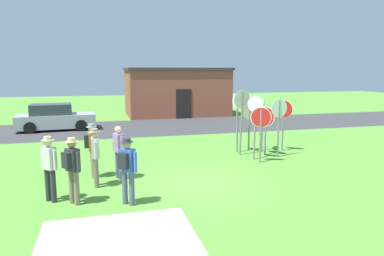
{
  "coord_description": "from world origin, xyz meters",
  "views": [
    {
      "loc": [
        -2.7,
        -9.85,
        3.4
      ],
      "look_at": [
        0.63,
        2.55,
        1.3
      ],
      "focal_mm": 32.92,
      "sensor_mm": 36.0,
      "label": 1
    }
  ],
  "objects": [
    {
      "name": "building_background",
      "position": [
        3.21,
        16.88,
        1.81
      ],
      "size": [
        7.68,
        5.08,
        3.6
      ],
      "color": "brown",
      "rests_on": "ground"
    },
    {
      "name": "stop_sign_nearest",
      "position": [
        4.14,
        2.47,
        1.58
      ],
      "size": [
        0.73,
        0.12,
        2.31
      ],
      "color": "slate",
      "rests_on": "ground"
    },
    {
      "name": "stop_sign_leaning_right",
      "position": [
        4.85,
        3.38,
        1.5
      ],
      "size": [
        0.6,
        0.52,
        2.19
      ],
      "color": "slate",
      "rests_on": "ground"
    },
    {
      "name": "person_with_sunhat",
      "position": [
        -3.98,
        -0.37,
        0.98
      ],
      "size": [
        0.43,
        0.43,
        1.74
      ],
      "color": "#2D2D33",
      "rests_on": "ground"
    },
    {
      "name": "stop_sign_low_front",
      "position": [
        3.08,
        2.37,
        1.63
      ],
      "size": [
        0.48,
        0.46,
        2.46
      ],
      "color": "slate",
      "rests_on": "ground"
    },
    {
      "name": "parked_car_on_street",
      "position": [
        -5.11,
        11.64,
        0.69
      ],
      "size": [
        4.41,
        2.24,
        1.51
      ],
      "color": "#A5A8AD",
      "rests_on": "ground"
    },
    {
      "name": "street_asphalt",
      "position": [
        0.0,
        11.21,
        0.0
      ],
      "size": [
        60.0,
        6.4,
        0.01
      ],
      "primitive_type": "cube",
      "color": "#38383A",
      "rests_on": "ground"
    },
    {
      "name": "concrete_path",
      "position": [
        -2.41,
        -2.87,
        0.0
      ],
      "size": [
        3.2,
        2.4,
        0.01
      ],
      "primitive_type": "cube",
      "color": "#ADAAA3",
      "rests_on": "ground"
    },
    {
      "name": "person_near_signs",
      "position": [
        -2.05,
        -1.13,
        1.01
      ],
      "size": [
        0.48,
        0.47,
        1.74
      ],
      "color": "#4C5670",
      "rests_on": "ground"
    },
    {
      "name": "person_in_teal",
      "position": [
        -2.95,
        1.56,
        1.01
      ],
      "size": [
        0.41,
        0.57,
        1.74
      ],
      "color": "#7A6B56",
      "rests_on": "ground"
    },
    {
      "name": "stop_sign_rear_left",
      "position": [
        2.84,
        3.14,
        1.81
      ],
      "size": [
        0.75,
        0.23,
        2.65
      ],
      "color": "slate",
      "rests_on": "ground"
    },
    {
      "name": "stop_sign_rear_right",
      "position": [
        3.07,
        1.86,
        1.42
      ],
      "size": [
        0.69,
        0.35,
        2.09
      ],
      "color": "slate",
      "rests_on": "ground"
    },
    {
      "name": "person_holding_notes",
      "position": [
        -2.13,
        1.18,
        0.95
      ],
      "size": [
        0.34,
        0.53,
        1.69
      ],
      "color": "#4C5670",
      "rests_on": "ground"
    },
    {
      "name": "ground_plane",
      "position": [
        0.0,
        0.0,
        0.0
      ],
      "size": [
        80.0,
        80.0,
        0.0
      ],
      "primitive_type": "plane",
      "color": "#518E33"
    },
    {
      "name": "stop_sign_leaning_left",
      "position": [
        2.86,
        3.61,
        1.66
      ],
      "size": [
        0.23,
        0.63,
        2.49
      ],
      "color": "slate",
      "rests_on": "ground"
    },
    {
      "name": "stop_sign_tallest",
      "position": [
        4.02,
        3.62,
        1.53
      ],
      "size": [
        0.36,
        0.75,
        2.23
      ],
      "color": "slate",
      "rests_on": "ground"
    },
    {
      "name": "person_on_left",
      "position": [
        -3.39,
        -0.73,
        1.01
      ],
      "size": [
        0.47,
        0.49,
        1.74
      ],
      "color": "#7A6B56",
      "rests_on": "ground"
    },
    {
      "name": "stop_sign_far_back",
      "position": [
        3.5,
        3.84,
        1.45
      ],
      "size": [
        0.76,
        0.19,
        2.13
      ],
      "color": "slate",
      "rests_on": "ground"
    },
    {
      "name": "stop_sign_center_cluster",
      "position": [
        3.81,
        2.92,
        1.35
      ],
      "size": [
        0.4,
        0.72,
        1.98
      ],
      "color": "slate",
      "rests_on": "ground"
    },
    {
      "name": "person_in_blue",
      "position": [
        -2.83,
        0.58,
        0.98
      ],
      "size": [
        0.32,
        0.57,
        1.74
      ],
      "color": "#7A6B56",
      "rests_on": "ground"
    }
  ]
}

